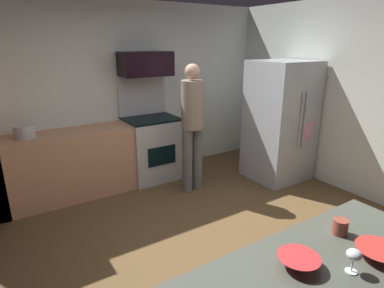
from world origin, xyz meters
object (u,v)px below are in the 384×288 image
Objects in this scene: refrigerator at (280,121)px; person_cook at (192,122)px; oven_range at (152,145)px; mixing_bowl_large at (298,261)px; mug_coffee at (340,227)px; microwave at (146,64)px; wine_glass_mid at (354,256)px; stock_pot at (24,132)px; mixing_bowl_small at (379,253)px.

person_cook is (-1.37, 0.30, 0.10)m from refrigerator.
oven_range is 0.91m from person_cook.
mixing_bowl_large is (-0.75, -3.35, 0.41)m from oven_range.
refrigerator reaches higher than oven_range.
mixing_bowl_large is 2.35× the size of mug_coffee.
mug_coffee is (-0.29, -3.29, 0.43)m from oven_range.
microwave is 3.31× the size of mixing_bowl_large.
wine_glass_mid is (-2.20, -2.50, 0.11)m from refrigerator.
stock_pot is at bearing 159.61° from person_cook.
microwave reaches higher than wine_glass_mid.
wine_glass_mid is at bearing -137.37° from mug_coffee.
mug_coffee is (-0.57, -2.56, -0.04)m from person_cook.
microwave reaches higher than mug_coffee.
mixing_bowl_large is 1.67× the size of wine_glass_mid.
wine_glass_mid is (-0.83, -2.80, 0.01)m from person_cook.
mug_coffee is at bearing -102.46° from person_cook.
oven_range reaches higher than wine_glass_mid.
wine_glass_mid is (-0.23, 0.02, 0.07)m from mixing_bowl_small.
mixing_bowl_large is 0.46m from mug_coffee.
microwave is 7.79× the size of mug_coffee.
person_cook reaches higher than wine_glass_mid.
refrigerator reaches higher than mixing_bowl_large.
microwave is at bearing 85.13° from mug_coffee.
microwave is at bearing 81.36° from wine_glass_mid.
refrigerator is 13.28× the size of wine_glass_mid.
microwave is 1.12m from person_cook.
wine_glass_mid is at bearing -41.72° from mixing_bowl_large.
microwave reaches higher than person_cook.
stock_pot is at bearing 111.03° from mixing_bowl_small.
stock_pot is at bearing -177.27° from microwave.
refrigerator is 18.68× the size of mug_coffee.
mixing_bowl_large is at bearing 156.08° from mixing_bowl_small.
stock_pot is (-1.39, 3.29, 0.03)m from mug_coffee.
microwave is at bearing 85.02° from mixing_bowl_small.
oven_range is at bearing 81.15° from wine_glass_mid.
oven_range is 1.21m from microwave.
mixing_bowl_large is at bearing -102.24° from microwave.
refrigerator is at bearing 48.70° from wine_glass_mid.
stock_pot is at bearing 107.75° from wine_glass_mid.
oven_range is 3.33m from mug_coffee.
refrigerator is at bearing 52.01° from mixing_bowl_small.
microwave is 3.60m from mixing_bowl_large.
mug_coffee reaches higher than mixing_bowl_small.
mixing_bowl_large is at bearing -135.83° from refrigerator.
person_cook is (0.28, -0.81, -0.73)m from microwave.
wine_glass_mid is 1.41× the size of mug_coffee.
stock_pot is (-1.68, -0.08, -0.74)m from microwave.
microwave is 2.16m from refrigerator.
refrigerator is (1.65, -1.02, 0.37)m from oven_range.
refrigerator is at bearing -33.89° from microwave.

